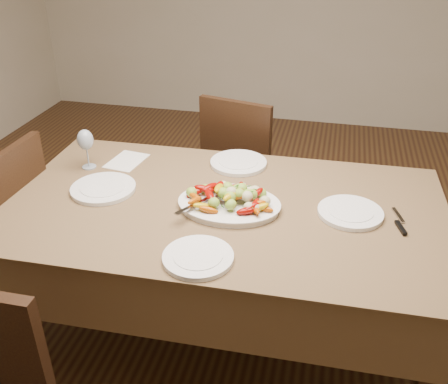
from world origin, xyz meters
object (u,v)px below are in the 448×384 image
at_px(chair_far, 248,166).
at_px(plate_right, 350,213).
at_px(plate_left, 103,189).
at_px(dining_table, 224,276).
at_px(serving_platter, 229,206).
at_px(plate_near, 198,257).
at_px(wine_glass, 86,148).
at_px(plate_far, 238,163).

distance_m(chair_far, plate_right, 1.10).
distance_m(plate_left, plate_right, 1.06).
height_order(dining_table, plate_left, plate_left).
bearing_deg(chair_far, plate_right, 136.83).
relative_size(plate_left, plate_right, 1.08).
bearing_deg(serving_platter, dining_table, 143.13).
bearing_deg(dining_table, plate_near, -90.65).
bearing_deg(wine_glass, dining_table, -15.20).
xyz_separation_m(plate_right, wine_glass, (-1.22, 0.15, 0.09)).
relative_size(chair_far, plate_left, 3.35).
bearing_deg(chair_far, serving_platter, 109.18).
height_order(plate_left, plate_near, same).
bearing_deg(wine_glass, plate_far, 15.46).
relative_size(plate_far, wine_glass, 1.33).
distance_m(plate_right, plate_near, 0.67).
relative_size(dining_table, plate_far, 6.74).
relative_size(plate_left, wine_glass, 1.39).
bearing_deg(plate_near, chair_far, 92.72).
bearing_deg(chair_far, plate_left, 76.32).
relative_size(plate_left, plate_far, 1.04).
height_order(plate_right, plate_near, same).
height_order(chair_far, plate_far, chair_far).
xyz_separation_m(chair_far, wine_glass, (-0.64, -0.74, 0.39)).
bearing_deg(plate_near, plate_far, 90.96).
height_order(plate_left, wine_glass, wine_glass).
xyz_separation_m(dining_table, plate_far, (-0.02, 0.38, 0.39)).
bearing_deg(chair_far, dining_table, 107.68).
height_order(chair_far, wine_glass, wine_glass).
height_order(dining_table, wine_glass, wine_glass).
relative_size(dining_table, plate_right, 7.00).
height_order(serving_platter, plate_near, serving_platter).
xyz_separation_m(dining_table, plate_left, (-0.55, 0.00, 0.39)).
bearing_deg(plate_left, plate_far, 36.01).
height_order(dining_table, plate_right, plate_right).
bearing_deg(plate_right, wine_glass, 172.97).
height_order(chair_far, plate_right, chair_far).
xyz_separation_m(plate_near, wine_glass, (-0.70, 0.58, 0.09)).
relative_size(plate_near, wine_glass, 1.24).
bearing_deg(dining_table, plate_left, 180.00).
relative_size(dining_table, serving_platter, 4.44).
distance_m(plate_right, wine_glass, 1.24).
height_order(chair_far, plate_near, chair_far).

